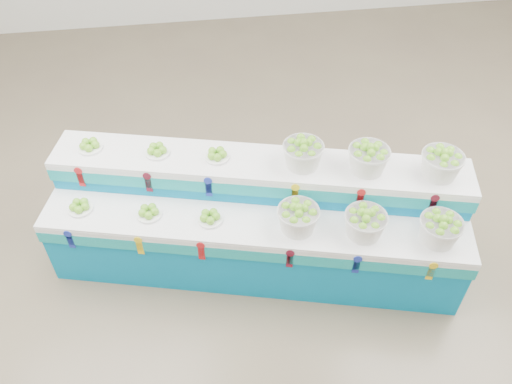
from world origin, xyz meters
TOP-DOWN VIEW (x-y plane):
  - ground at (0.00, 0.00)m, footprint 10.00×10.00m
  - display_stand at (-0.43, 0.03)m, footprint 3.72×1.82m
  - plate_lower_left at (-1.91, 0.19)m, footprint 0.26×0.26m
  - plate_lower_mid at (-1.33, 0.04)m, footprint 0.26×0.26m
  - plate_lower_right at (-0.83, -0.10)m, footprint 0.26×0.26m
  - basket_lower_left at (-0.13, -0.28)m, footprint 0.42×0.42m
  - basket_lower_mid at (0.38, -0.42)m, footprint 0.42×0.42m
  - basket_lower_right at (0.95, -0.57)m, footprint 0.42×0.42m
  - plate_upper_left at (-1.79, 0.62)m, footprint 0.26×0.26m
  - plate_upper_mid at (-1.22, 0.47)m, footprint 0.26×0.26m
  - plate_upper_right at (-0.72, 0.34)m, footprint 0.26×0.26m
  - basket_upper_left at (-0.02, 0.15)m, footprint 0.42×0.42m
  - basket_upper_mid at (0.50, 0.01)m, footprint 0.42×0.42m
  - basket_upper_right at (1.06, -0.14)m, footprint 0.42×0.42m

SIDE VIEW (x-z plane):
  - ground at x=0.00m, z-range 0.00..0.00m
  - display_stand at x=-0.43m, z-range 0.00..1.02m
  - plate_lower_left at x=-1.91m, z-range 0.72..0.81m
  - plate_lower_mid at x=-1.33m, z-range 0.72..0.81m
  - plate_lower_right at x=-0.83m, z-range 0.72..0.81m
  - basket_lower_left at x=-0.13m, z-range 0.72..0.96m
  - basket_lower_mid at x=0.38m, z-range 0.72..0.96m
  - basket_lower_right at x=0.95m, z-range 0.72..0.96m
  - plate_upper_left at x=-1.79m, z-range 1.02..1.11m
  - plate_upper_mid at x=-1.22m, z-range 1.02..1.11m
  - plate_upper_right at x=-0.72m, z-range 1.02..1.11m
  - basket_upper_left at x=-0.02m, z-range 1.02..1.26m
  - basket_upper_mid at x=0.50m, z-range 1.02..1.26m
  - basket_upper_right at x=1.06m, z-range 1.02..1.26m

